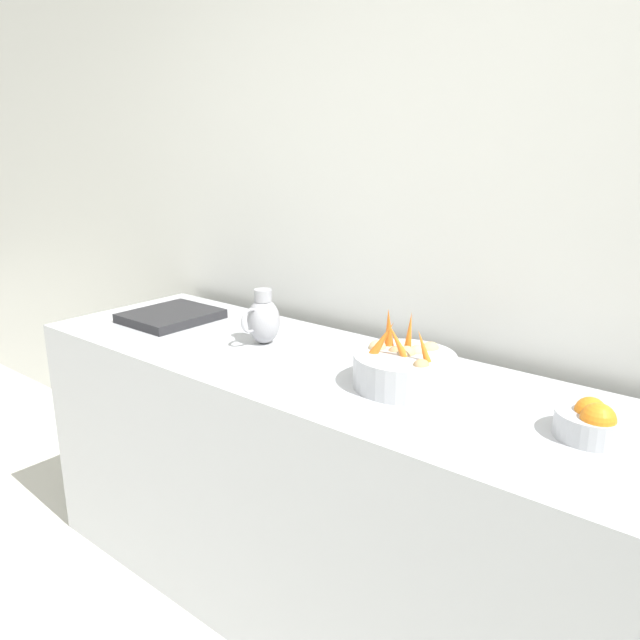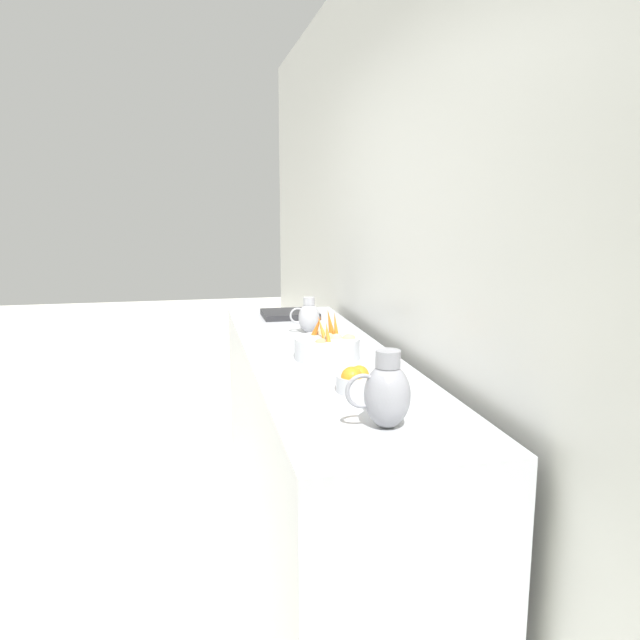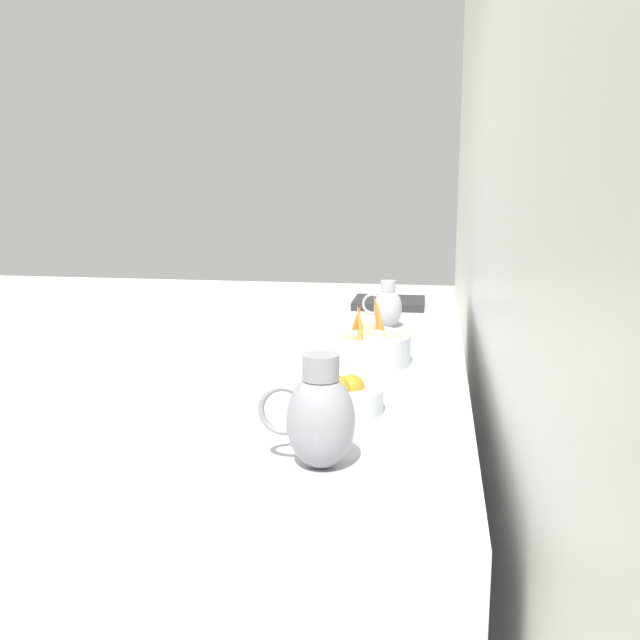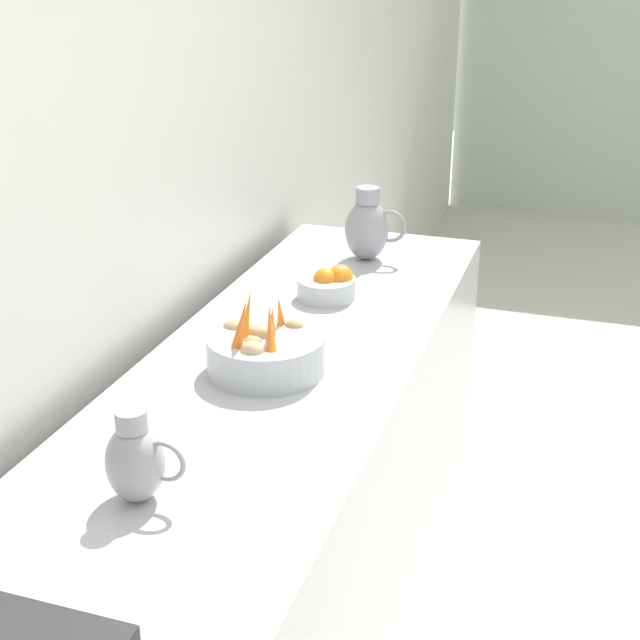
# 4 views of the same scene
# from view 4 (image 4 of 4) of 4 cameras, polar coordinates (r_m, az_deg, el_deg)

# --- Properties ---
(tile_wall_left) EXTENTS (0.10, 9.02, 3.00)m
(tile_wall_left) POSITION_cam_4_polar(r_m,az_deg,el_deg) (2.62, -9.81, 13.48)
(tile_wall_left) COLOR silver
(tile_wall_left) RESTS_ON ground_plane
(prep_counter) EXTENTS (0.69, 2.68, 0.92)m
(prep_counter) POSITION_cam_4_polar(r_m,az_deg,el_deg) (2.43, -3.83, -14.04)
(prep_counter) COLOR #ADAFB5
(prep_counter) RESTS_ON ground_plane
(vegetable_colander) EXTENTS (0.30, 0.30, 0.22)m
(vegetable_colander) POSITION_cam_4_polar(r_m,az_deg,el_deg) (2.24, -3.56, -2.01)
(vegetable_colander) COLOR #ADAFB5
(vegetable_colander) RESTS_ON prep_counter
(orange_bowl) EXTENTS (0.18, 0.18, 0.10)m
(orange_bowl) POSITION_cam_4_polar(r_m,az_deg,el_deg) (2.71, 0.56, 2.26)
(orange_bowl) COLOR #ADAFB5
(orange_bowl) RESTS_ON prep_counter
(metal_pitcher_tall) EXTENTS (0.21, 0.15, 0.25)m
(metal_pitcher_tall) POSITION_cam_4_polar(r_m,az_deg,el_deg) (3.04, 3.08, 5.98)
(metal_pitcher_tall) COLOR gray
(metal_pitcher_tall) RESTS_ON prep_counter
(metal_pitcher_short) EXTENTS (0.17, 0.12, 0.20)m
(metal_pitcher_short) POSITION_cam_4_polar(r_m,az_deg,el_deg) (1.76, -11.75, -8.80)
(metal_pitcher_short) COLOR #939399
(metal_pitcher_short) RESTS_ON prep_counter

